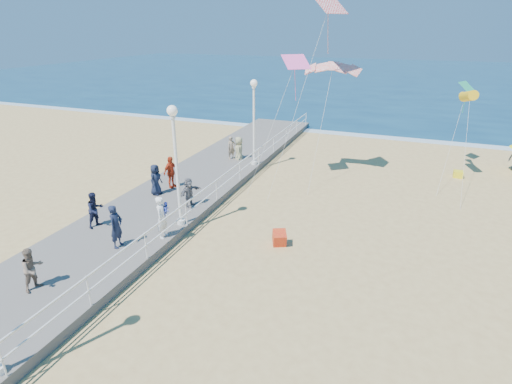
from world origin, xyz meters
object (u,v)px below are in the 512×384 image
(box_kite, at_px, (279,239))
(spectator_3, at_px, (171,172))
(lamp_post_mid, at_px, (176,154))
(beach_chair_right, at_px, (458,174))
(spectator_5, at_px, (189,192))
(spectator_4, at_px, (156,180))
(spectator_7, at_px, (95,210))
(spectator_1, at_px, (33,269))
(spectator_6, at_px, (231,148))
(beach_walker_c, at_px, (239,151))
(spectator_0, at_px, (116,226))
(woman_holding_toddler, at_px, (162,217))
(lamp_post_far, at_px, (254,114))
(toddler_held, at_px, (167,210))

(box_kite, bearing_deg, spectator_3, 131.03)
(lamp_post_mid, bearing_deg, beach_chair_right, 45.18)
(spectator_3, bearing_deg, spectator_5, -119.27)
(spectator_4, relative_size, beach_chair_right, 3.00)
(spectator_3, distance_m, spectator_7, 5.24)
(spectator_1, distance_m, spectator_5, 7.92)
(spectator_1, height_order, spectator_6, spectator_1)
(lamp_post_mid, distance_m, spectator_5, 3.19)
(spectator_3, height_order, spectator_4, spectator_3)
(beach_walker_c, bearing_deg, spectator_5, -15.45)
(spectator_0, distance_m, spectator_7, 2.32)
(box_kite, bearing_deg, spectator_0, -177.29)
(spectator_6, relative_size, beach_chair_right, 2.78)
(spectator_5, xyz_separation_m, beach_chair_right, (12.86, 10.49, -0.93))
(spectator_1, relative_size, spectator_5, 1.05)
(lamp_post_mid, height_order, spectator_4, lamp_post_mid)
(spectator_3, bearing_deg, spectator_4, -179.95)
(spectator_5, relative_size, beach_walker_c, 0.76)
(lamp_post_mid, relative_size, spectator_6, 3.48)
(woman_holding_toddler, xyz_separation_m, spectator_5, (-0.56, 3.15, -0.19))
(spectator_6, height_order, box_kite, spectator_6)
(lamp_post_mid, distance_m, lamp_post_far, 9.00)
(spectator_6, relative_size, beach_walker_c, 0.80)
(spectator_0, xyz_separation_m, spectator_6, (-0.53, 12.19, -0.14))
(lamp_post_mid, distance_m, spectator_3, 5.18)
(lamp_post_mid, height_order, lamp_post_far, same)
(spectator_7, distance_m, box_kite, 8.16)
(spectator_7, height_order, beach_chair_right, spectator_7)
(spectator_0, bearing_deg, spectator_1, 161.05)
(spectator_0, xyz_separation_m, spectator_1, (-0.76, -3.29, -0.14))
(spectator_0, height_order, beach_chair_right, spectator_0)
(lamp_post_far, height_order, spectator_7, lamp_post_far)
(lamp_post_far, xyz_separation_m, spectator_5, (-0.61, -7.16, -2.53))
(lamp_post_far, bearing_deg, box_kite, -62.20)
(box_kite, relative_size, beach_chair_right, 1.09)
(spectator_4, relative_size, spectator_7, 1.02)
(spectator_1, bearing_deg, spectator_6, 6.07)
(woman_holding_toddler, relative_size, spectator_1, 1.19)
(spectator_3, bearing_deg, beach_chair_right, -49.47)
(beach_walker_c, bearing_deg, spectator_6, -92.68)
(spectator_7, bearing_deg, toddler_held, -68.35)
(spectator_3, bearing_deg, box_kite, -103.40)
(lamp_post_far, bearing_deg, lamp_post_mid, -90.00)
(lamp_post_mid, height_order, spectator_0, lamp_post_mid)
(woman_holding_toddler, distance_m, toddler_held, 0.36)
(spectator_4, height_order, beach_chair_right, spectator_4)
(spectator_0, bearing_deg, beach_chair_right, -48.02)
(beach_walker_c, relative_size, beach_chair_right, 3.48)
(woman_holding_toddler, bearing_deg, toddler_held, -51.71)
(spectator_4, height_order, spectator_7, spectator_4)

